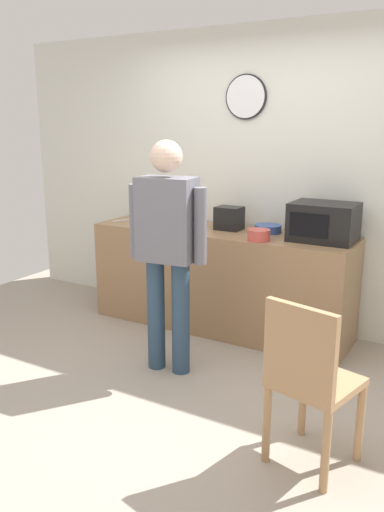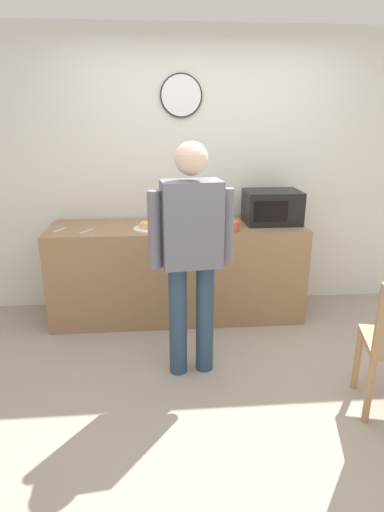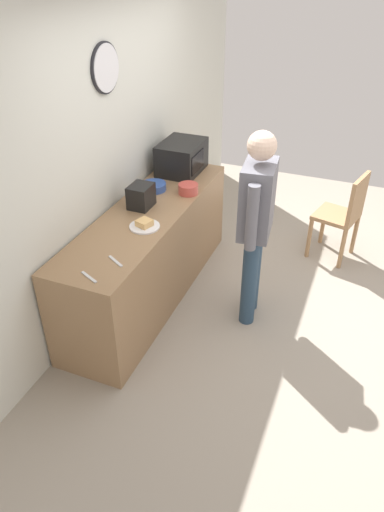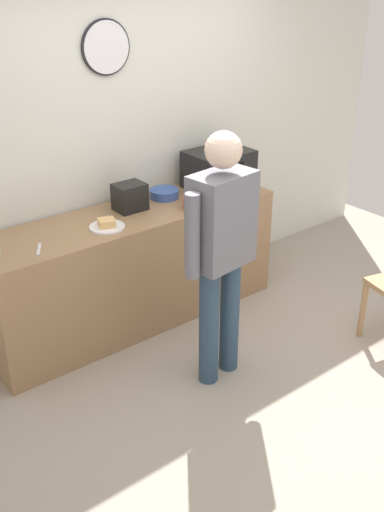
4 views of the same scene
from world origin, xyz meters
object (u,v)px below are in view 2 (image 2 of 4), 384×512
Objects in this scene: toaster at (181,213)px; fork_utensil at (86,231)px; cereal_bowl at (229,226)px; person_standing at (191,246)px; sandwich_plate at (147,227)px; spoon_utensil at (60,230)px; salad_bowl at (218,218)px; microwave at (272,207)px.

fork_utensil is at bearing -165.58° from toaster.
cereal_bowl is 0.83m from person_standing.
sandwich_plate is 1.12× the size of toaster.
person_standing reaches higher than spoon_utensil.
sandwich_plate is at bearing 172.71° from cereal_bowl.
person_standing is (-0.38, -0.74, 0.05)m from cereal_bowl.
sandwich_plate is 0.89m from person_standing.
sandwich_plate is 1.09× the size of salad_bowl.
fork_utensil is 0.25m from spoon_utensil.
person_standing is (0.32, -0.83, 0.08)m from sandwich_plate.
microwave is 2.03× the size of sandwich_plate.
person_standing is (0.01, -1.01, -0.00)m from toaster.
toaster is 1.29× the size of fork_utensil.
cereal_bowl is (0.05, -0.32, 0.01)m from salad_bowl.
microwave is at bearing 50.12° from person_standing.
microwave is 2.76× the size of cereal_bowl.
fork_utensil is 1.00× the size of spoon_utensil.
person_standing reaches higher than fork_utensil.
spoon_utensil is at bearing -172.39° from toaster.
toaster is (0.31, 0.18, 0.08)m from sandwich_plate.
salad_bowl reaches higher than spoon_utensil.
microwave reaches higher than sandwich_plate.
sandwich_plate is at bearing -149.28° from toaster.
salad_bowl is (-0.49, 0.07, -0.12)m from microwave.
cereal_bowl is at bearing -2.86° from fork_utensil.
cereal_bowl is at bearing 62.50° from person_standing.
salad_bowl is 1.33× the size of fork_utensil.
salad_bowl is 1.11m from person_standing.
salad_bowl is at bearing 7.76° from toaster.
fork_utensil is (-0.83, -0.21, -0.10)m from toaster.
person_standing is at bearing -89.40° from toaster.
spoon_utensil is at bearing 141.19° from person_standing.
microwave reaches higher than spoon_utensil.
person_standing reaches higher than sandwich_plate.
fork_utensil is at bearing -176.80° from sandwich_plate.
person_standing reaches higher than microwave.
microwave is 0.30× the size of person_standing.
cereal_bowl is 1.06× the size of fork_utensil.
cereal_bowl reaches higher than fork_utensil.
person_standing is at bearing -107.46° from salad_bowl.
cereal_bowl is at bearing -150.47° from microwave.
cereal_bowl is (0.71, -0.09, 0.02)m from sandwich_plate.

